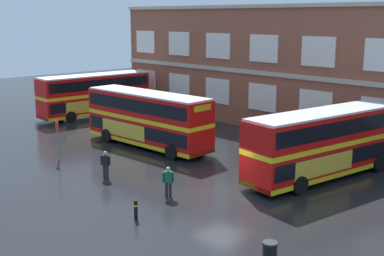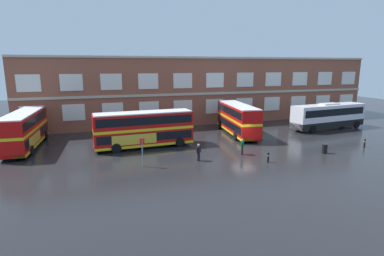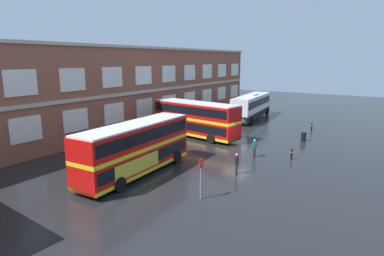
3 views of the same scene
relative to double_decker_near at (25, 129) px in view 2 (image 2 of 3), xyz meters
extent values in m
plane|color=black|center=(23.68, -5.30, -2.15)|extent=(120.00, 120.00, 0.00)
cube|color=brown|center=(25.57, 10.70, 2.94)|extent=(57.06, 8.00, 10.18)
cube|color=#B2A893|center=(25.57, 6.62, 2.74)|extent=(57.06, 0.16, 0.36)
cube|color=#B2A893|center=(25.57, 6.65, 8.18)|extent=(57.06, 0.28, 0.30)
cube|color=silver|center=(-0.37, 6.64, 0.70)|extent=(2.90, 0.12, 2.24)
cube|color=silver|center=(4.82, 6.64, 0.70)|extent=(2.90, 0.12, 2.24)
cube|color=silver|center=(10.00, 6.64, 0.70)|extent=(2.90, 0.12, 2.24)
cube|color=silver|center=(15.19, 6.64, 0.70)|extent=(2.90, 0.12, 2.24)
cube|color=silver|center=(20.38, 6.64, 0.70)|extent=(2.90, 0.12, 2.24)
cube|color=silver|center=(25.57, 6.64, 0.70)|extent=(2.90, 0.12, 2.24)
cube|color=silver|center=(30.75, 6.64, 0.70)|extent=(2.90, 0.12, 2.24)
cube|color=silver|center=(35.94, 6.64, 0.70)|extent=(2.90, 0.12, 2.24)
cube|color=silver|center=(41.13, 6.64, 0.70)|extent=(2.90, 0.12, 2.24)
cube|color=silver|center=(46.32, 6.64, 0.70)|extent=(2.90, 0.12, 2.24)
cube|color=silver|center=(51.50, 6.64, 0.70)|extent=(2.90, 0.12, 2.24)
cube|color=silver|center=(-0.37, 6.64, 4.77)|extent=(2.90, 0.12, 2.24)
cube|color=silver|center=(4.82, 6.64, 4.77)|extent=(2.90, 0.12, 2.24)
cube|color=silver|center=(10.00, 6.64, 4.77)|extent=(2.90, 0.12, 2.24)
cube|color=silver|center=(15.19, 6.64, 4.77)|extent=(2.90, 0.12, 2.24)
cube|color=silver|center=(20.38, 6.64, 4.77)|extent=(2.90, 0.12, 2.24)
cube|color=silver|center=(25.57, 6.64, 4.77)|extent=(2.90, 0.12, 2.24)
cube|color=silver|center=(30.75, 6.64, 4.77)|extent=(2.90, 0.12, 2.24)
cube|color=silver|center=(35.94, 6.64, 4.77)|extent=(2.90, 0.12, 2.24)
cube|color=silver|center=(41.13, 6.64, 4.77)|extent=(2.90, 0.12, 2.24)
cube|color=silver|center=(46.32, 6.64, 4.77)|extent=(2.90, 0.12, 2.24)
cube|color=silver|center=(51.50, 6.64, 4.77)|extent=(2.90, 0.12, 2.24)
cube|color=red|center=(0.00, 0.00, -0.92)|extent=(3.16, 11.12, 1.75)
cube|color=black|center=(0.00, 0.00, -0.71)|extent=(3.17, 10.69, 0.90)
cube|color=yellow|center=(0.00, 0.00, 0.10)|extent=(3.16, 11.12, 0.30)
cube|color=red|center=(0.00, 0.00, 1.03)|extent=(3.16, 11.12, 1.55)
cube|color=black|center=(0.00, 0.00, 1.10)|extent=(3.17, 10.69, 0.90)
cube|color=yellow|center=(0.00, 0.00, -1.66)|extent=(3.18, 11.13, 0.28)
cube|color=silver|center=(0.00, 0.00, 1.86)|extent=(3.04, 10.90, 0.12)
cube|color=gold|center=(1.21, -1.39, -0.84)|extent=(0.30, 4.83, 1.10)
cube|color=yellow|center=(0.30, 5.46, 1.45)|extent=(1.66, 0.15, 0.40)
cylinder|color=black|center=(1.49, 3.77, -1.63)|extent=(0.38, 1.06, 1.04)
cylinder|color=black|center=(-1.06, 3.91, -1.63)|extent=(0.38, 1.06, 1.04)
cylinder|color=black|center=(1.09, -3.37, -1.63)|extent=(0.38, 1.06, 1.04)
cylinder|color=black|center=(-1.46, -3.23, -1.63)|extent=(0.38, 1.06, 1.04)
cube|color=red|center=(12.80, -3.77, -0.92)|extent=(11.12, 3.12, 1.75)
cube|color=black|center=(12.80, -3.77, -0.71)|extent=(10.68, 3.14, 0.90)
cube|color=yellow|center=(12.80, -3.77, 0.10)|extent=(11.12, 3.12, 0.30)
cube|color=red|center=(12.80, -3.77, 1.03)|extent=(11.12, 3.12, 1.55)
cube|color=black|center=(12.80, -3.77, 1.10)|extent=(10.68, 3.14, 0.90)
cube|color=yellow|center=(12.80, -3.77, -1.66)|extent=(11.12, 3.14, 0.28)
cube|color=silver|center=(12.80, -3.77, 1.86)|extent=(10.89, 3.01, 0.12)
cube|color=gold|center=(11.55, -5.12, -0.84)|extent=(4.84, 0.28, 1.10)
cube|color=yellow|center=(18.26, -3.48, 1.45)|extent=(0.15, 1.66, 0.40)
cylinder|color=black|center=(16.71, -4.84, -1.63)|extent=(1.06, 0.37, 1.04)
cylinder|color=black|center=(16.58, -2.29, -1.63)|extent=(1.06, 0.37, 1.04)
cylinder|color=black|center=(9.57, -5.21, -1.63)|extent=(1.06, 0.37, 1.04)
cylinder|color=black|center=(9.43, -2.66, -1.63)|extent=(1.06, 0.37, 1.04)
cube|color=red|center=(25.85, -0.89, -0.92)|extent=(3.96, 11.24, 1.75)
cube|color=black|center=(25.85, -0.89, -0.71)|extent=(3.94, 10.81, 0.90)
cube|color=yellow|center=(25.85, -0.89, 0.10)|extent=(3.96, 11.24, 0.30)
cube|color=red|center=(25.85, -0.89, 1.03)|extent=(3.96, 11.24, 1.55)
cube|color=black|center=(25.85, -0.89, 1.10)|extent=(3.94, 10.81, 0.90)
cube|color=yellow|center=(25.85, -0.89, -1.66)|extent=(3.98, 11.24, 0.28)
cube|color=silver|center=(25.85, -0.89, 1.86)|extent=(3.83, 11.01, 0.12)
cube|color=gold|center=(26.96, -2.36, -0.84)|extent=(0.66, 4.80, 1.10)
cube|color=yellow|center=(26.56, 4.54, 1.45)|extent=(1.65, 0.27, 0.40)
cylinder|color=black|center=(27.62, 2.77, -1.63)|extent=(0.45, 1.07, 1.04)
cylinder|color=black|center=(25.09, 3.10, -1.63)|extent=(0.45, 1.07, 1.04)
cylinder|color=black|center=(26.69, -4.32, -1.63)|extent=(0.45, 1.07, 1.04)
cylinder|color=black|center=(24.16, -3.99, -1.63)|extent=(0.45, 1.07, 1.04)
cube|color=silver|center=(40.01, -1.88, -0.15)|extent=(12.20, 3.83, 3.20)
cube|color=black|center=(40.01, -1.88, 0.49)|extent=(11.49, 3.79, 1.00)
cube|color=black|center=(40.01, -1.88, -1.30)|extent=(12.21, 3.85, 0.90)
cube|color=silver|center=(40.01, -1.88, 1.55)|extent=(3.00, 1.58, 0.20)
cylinder|color=black|center=(44.68, -2.65, -1.63)|extent=(1.07, 0.43, 1.04)
cylinder|color=black|center=(44.40, -0.12, -1.63)|extent=(1.07, 0.43, 1.04)
cylinder|color=black|center=(36.09, -3.59, -1.63)|extent=(1.07, 0.43, 1.04)
cylinder|color=black|center=(35.81, -1.05, -1.63)|extent=(1.07, 0.43, 1.04)
cylinder|color=black|center=(22.15, -9.73, -1.72)|extent=(0.23, 0.23, 0.85)
cylinder|color=black|center=(22.01, -9.88, -1.72)|extent=(0.23, 0.23, 0.85)
cube|color=#145933|center=(22.08, -9.81, -1.00)|extent=(0.45, 0.46, 0.60)
cylinder|color=#145933|center=(22.26, -9.62, -1.03)|extent=(0.16, 0.16, 0.57)
cylinder|color=#145933|center=(21.90, -9.99, -1.03)|extent=(0.16, 0.16, 0.57)
sphere|color=tan|center=(22.08, -9.81, -0.56)|extent=(0.22, 0.22, 0.22)
cylinder|color=black|center=(17.14, -10.35, -1.72)|extent=(0.22, 0.22, 0.85)
cylinder|color=black|center=(16.97, -10.45, -1.72)|extent=(0.22, 0.22, 0.85)
cube|color=black|center=(17.05, -10.40, -1.00)|extent=(0.47, 0.41, 0.60)
cylinder|color=black|center=(17.28, -10.27, -1.03)|extent=(0.15, 0.15, 0.57)
cylinder|color=black|center=(16.83, -10.53, -1.03)|extent=(0.15, 0.15, 0.57)
sphere|color=tan|center=(17.05, -10.40, -0.56)|extent=(0.22, 0.22, 0.22)
cylinder|color=slate|center=(11.58, -10.47, -0.80)|extent=(0.10, 0.10, 2.70)
cube|color=red|center=(11.58, -10.49, 0.27)|extent=(0.44, 0.04, 0.56)
cylinder|color=black|center=(30.65, -12.06, -1.67)|extent=(0.56, 0.56, 0.95)
cylinder|color=black|center=(30.65, -12.06, -1.16)|extent=(0.60, 0.60, 0.08)
cylinder|color=black|center=(36.67, -11.52, -1.67)|extent=(0.18, 0.18, 0.95)
cylinder|color=yellow|center=(36.67, -11.52, -1.47)|extent=(0.19, 0.19, 0.08)
cylinder|color=black|center=(23.27, -12.90, -1.67)|extent=(0.18, 0.18, 0.95)
cylinder|color=yellow|center=(23.27, -12.90, -1.47)|extent=(0.19, 0.19, 0.08)
camera|label=1|loc=(41.73, -26.74, 7.37)|focal=47.62mm
camera|label=2|loc=(7.85, -37.04, 7.02)|focal=28.10mm
camera|label=3|loc=(-4.91, -20.62, 6.75)|focal=29.96mm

